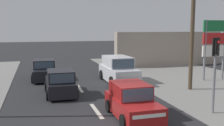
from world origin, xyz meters
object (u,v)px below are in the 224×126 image
(shopping_plaza_sign, at_px, (215,41))
(hatchback_oncoming_mid, at_px, (132,102))
(hatchback_oncoming_near, at_px, (60,83))
(pedestal_signal_right_kerb, at_px, (215,63))
(sedan_receding_far, at_px, (44,70))
(utility_pole_midground_right, at_px, (193,19))
(suv_crossing_left, at_px, (118,70))

(shopping_plaza_sign, relative_size, hatchback_oncoming_mid, 1.26)
(hatchback_oncoming_near, bearing_deg, shopping_plaza_sign, 6.37)
(pedestal_signal_right_kerb, xyz_separation_m, sedan_receding_far, (-7.31, 10.78, -1.71))
(utility_pole_midground_right, relative_size, sedan_receding_far, 2.02)
(utility_pole_midground_right, height_order, shopping_plaza_sign, utility_pole_midground_right)
(utility_pole_midground_right, height_order, pedestal_signal_right_kerb, utility_pole_midground_right)
(suv_crossing_left, bearing_deg, shopping_plaza_sign, -10.37)
(sedan_receding_far, bearing_deg, suv_crossing_left, -26.11)
(hatchback_oncoming_mid, bearing_deg, sedan_receding_far, 108.73)
(utility_pole_midground_right, xyz_separation_m, suv_crossing_left, (-3.76, 3.68, -3.66))
(utility_pole_midground_right, distance_m, shopping_plaza_sign, 4.53)
(suv_crossing_left, bearing_deg, sedan_receding_far, 153.89)
(hatchback_oncoming_mid, relative_size, suv_crossing_left, 0.80)
(hatchback_oncoming_near, distance_m, hatchback_oncoming_mid, 5.65)
(hatchback_oncoming_mid, bearing_deg, suv_crossing_left, 76.80)
(pedestal_signal_right_kerb, relative_size, suv_crossing_left, 0.78)
(hatchback_oncoming_near, bearing_deg, hatchback_oncoming_mid, -61.58)
(shopping_plaza_sign, bearing_deg, hatchback_oncoming_near, -173.63)
(pedestal_signal_right_kerb, bearing_deg, hatchback_oncoming_mid, 171.35)
(pedestal_signal_right_kerb, bearing_deg, suv_crossing_left, 104.10)
(pedestal_signal_right_kerb, bearing_deg, sedan_receding_far, 124.13)
(pedestal_signal_right_kerb, bearing_deg, utility_pole_midground_right, 69.41)
(sedan_receding_far, height_order, suv_crossing_left, suv_crossing_left)
(pedestal_signal_right_kerb, bearing_deg, hatchback_oncoming_near, 139.65)
(shopping_plaza_sign, height_order, sedan_receding_far, shopping_plaza_sign)
(sedan_receding_far, bearing_deg, shopping_plaza_sign, -17.29)
(shopping_plaza_sign, bearing_deg, suv_crossing_left, 169.63)
(sedan_receding_far, bearing_deg, utility_pole_midground_right, -34.77)
(pedestal_signal_right_kerb, distance_m, hatchback_oncoming_mid, 4.26)
(hatchback_oncoming_near, xyz_separation_m, suv_crossing_left, (4.48, 2.65, 0.18))
(utility_pole_midground_right, relative_size, suv_crossing_left, 1.89)
(utility_pole_midground_right, distance_m, hatchback_oncoming_mid, 7.82)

